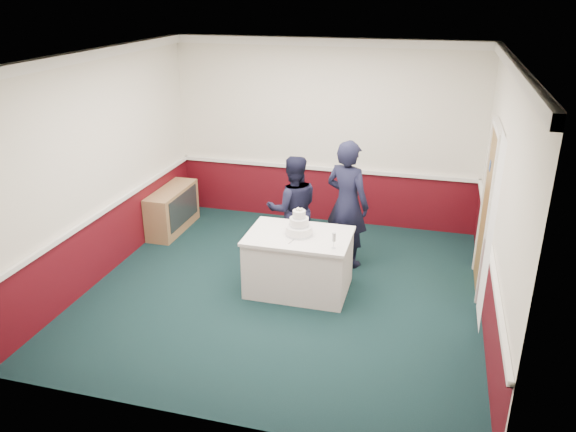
% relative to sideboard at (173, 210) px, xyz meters
% --- Properties ---
extents(ground, '(5.00, 5.00, 0.00)m').
position_rel_sideboard_xyz_m(ground, '(2.28, -1.44, -0.35)').
color(ground, '#12272C').
rests_on(ground, ground).
extents(room_shell, '(5.00, 5.00, 3.00)m').
position_rel_sideboard_xyz_m(room_shell, '(2.36, -0.83, 1.62)').
color(room_shell, silver).
rests_on(room_shell, ground).
extents(sideboard, '(0.41, 1.20, 0.70)m').
position_rel_sideboard_xyz_m(sideboard, '(0.00, 0.00, 0.00)').
color(sideboard, '#99704A').
rests_on(sideboard, ground).
extents(cake_table, '(1.32, 0.92, 0.79)m').
position_rel_sideboard_xyz_m(cake_table, '(2.46, -1.37, 0.05)').
color(cake_table, white).
rests_on(cake_table, ground).
extents(wedding_cake, '(0.35, 0.35, 0.36)m').
position_rel_sideboard_xyz_m(wedding_cake, '(2.46, -1.37, 0.55)').
color(wedding_cake, white).
rests_on(wedding_cake, cake_table).
extents(cake_knife, '(0.07, 0.22, 0.00)m').
position_rel_sideboard_xyz_m(cake_knife, '(2.43, -1.57, 0.44)').
color(cake_knife, silver).
rests_on(cake_knife, cake_table).
extents(champagne_flute, '(0.05, 0.05, 0.21)m').
position_rel_sideboard_xyz_m(champagne_flute, '(2.96, -1.65, 0.58)').
color(champagne_flute, silver).
rests_on(champagne_flute, cake_table).
extents(person_man, '(0.93, 0.83, 1.56)m').
position_rel_sideboard_xyz_m(person_man, '(2.16, -0.51, 0.43)').
color(person_man, black).
rests_on(person_man, ground).
extents(person_woman, '(0.78, 0.66, 1.82)m').
position_rel_sideboard_xyz_m(person_woman, '(2.92, -0.45, 0.56)').
color(person_woman, black).
rests_on(person_woman, ground).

